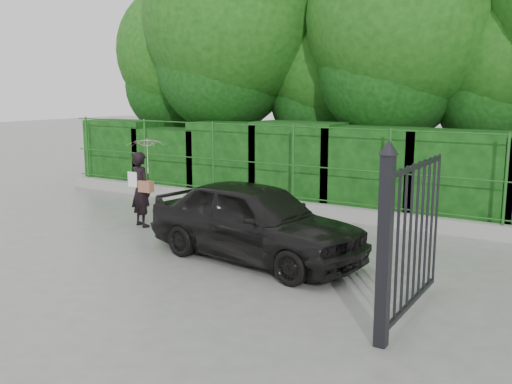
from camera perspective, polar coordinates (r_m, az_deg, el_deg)
The scene contains 8 objects.
ground at distance 10.14m, azimuth -10.57°, elevation -6.51°, with size 80.00×80.00×0.00m, color gray.
kerb at distance 13.66m, azimuth 2.21°, elevation -1.36°, with size 14.00×0.25×0.30m, color #9E9E99.
fence at distance 13.38m, azimuth 3.06°, elevation 2.95°, with size 14.13×0.06×1.80m.
hedge at distance 14.35m, azimuth 4.45°, elevation 2.60°, with size 14.20×1.20×2.09m.
trees at distance 15.94m, azimuth 12.08°, elevation 16.23°, with size 17.10×6.15×8.08m.
gate at distance 6.93m, azimuth 14.05°, elevation -4.32°, with size 0.22×2.33×2.36m.
woman at distance 12.23m, azimuth -11.10°, elevation 2.19°, with size 0.90×0.84×1.89m.
car at distance 9.76m, azimuth -0.13°, elevation -2.86°, with size 1.61×4.01×1.37m, color black.
Camera 1 is at (6.61, -7.13, 2.89)m, focal length 40.00 mm.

